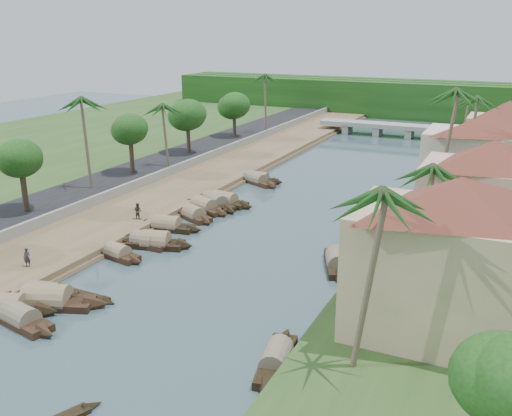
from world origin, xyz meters
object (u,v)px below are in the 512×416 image
at_px(sampan_1, 5,309).
at_px(person_near, 27,257).
at_px(sampan_0, 20,319).
at_px(building_near, 453,257).
at_px(bridge, 394,128).

xyz_separation_m(sampan_1, person_near, (-3.68, 5.82, 1.20)).
relative_size(sampan_0, person_near, 4.83).
xyz_separation_m(sampan_0, person_near, (-5.74, 6.33, 1.21)).
relative_size(building_near, sampan_1, 1.82).
distance_m(sampan_0, sampan_1, 2.13).
distance_m(bridge, person_near, 77.88).
distance_m(bridge, building_near, 76.54).
relative_size(sampan_1, person_near, 4.97).
bearing_deg(building_near, sampan_0, -161.64).
bearing_deg(sampan_0, person_near, 143.52).
bearing_deg(building_near, bridge, 104.39).
bearing_deg(bridge, person_near, -100.21).
relative_size(bridge, sampan_0, 3.54).
distance_m(sampan_0, person_near, 8.63).
bearing_deg(person_near, building_near, -10.45).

